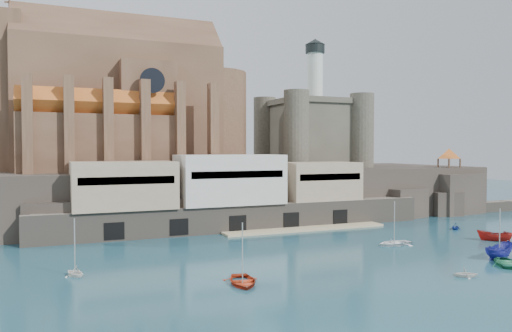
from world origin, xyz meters
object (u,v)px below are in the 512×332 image
at_px(church, 130,107).
at_px(boat_0, 242,284).
at_px(pavilion, 449,155).
at_px(boat_2, 499,258).
at_px(castle_keep, 311,130).
at_px(boat_1, 465,277).

height_order(church, boat_0, church).
relative_size(pavilion, boat_2, 1.11).
bearing_deg(pavilion, castle_keep, 149.82).
relative_size(pavilion, boat_0, 1.13).
xyz_separation_m(castle_keep, boat_1, (-13.26, -58.07, -18.31)).
distance_m(church, boat_1, 68.40).
relative_size(church, castle_keep, 1.60).
bearing_deg(boat_0, church, 106.20).
bearing_deg(pavilion, boat_0, -150.11).
distance_m(church, castle_keep, 40.39).
bearing_deg(pavilion, boat_2, -126.54).
xyz_separation_m(castle_keep, pavilion, (25.92, -15.08, -5.59)).
bearing_deg(castle_keep, pavilion, -30.18).
xyz_separation_m(church, boat_0, (3.39, -51.91, -22.13)).
bearing_deg(church, castle_keep, -1.11).
bearing_deg(castle_keep, boat_2, -92.05).
bearing_deg(pavilion, boat_1, -132.34).
bearing_deg(boat_2, boat_1, 101.43).
xyz_separation_m(boat_0, boat_1, (23.55, -6.94, 0.00)).
bearing_deg(church, boat_0, -86.26).
xyz_separation_m(castle_keep, boat_0, (-36.81, -51.13, -18.31)).
distance_m(castle_keep, pavilion, 30.50).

